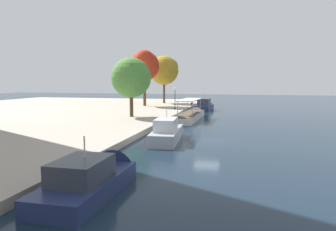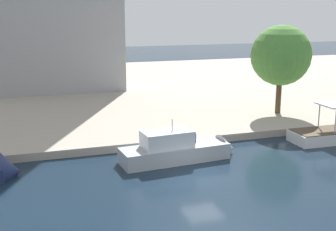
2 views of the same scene
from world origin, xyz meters
The scene contains 4 objects.
ground_plane centered at (0.00, 0.00, 0.00)m, with size 220.00×220.00×0.00m, color #142333.
dock_promenade centered at (0.00, 34.70, 0.32)m, with size 120.00×55.00×0.64m, color #A39989.
motor_yacht_2 centered at (-0.09, 4.04, 0.67)m, with size 9.30×3.15×3.99m.
tree_2 centered at (13.55, 12.73, 6.48)m, with size 6.04×6.07×8.93m.
Camera 2 is at (-10.99, -25.57, 10.92)m, focal length 47.34 mm.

